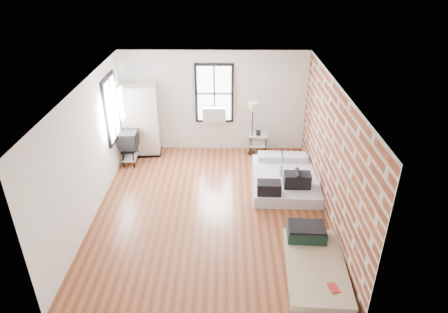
{
  "coord_description": "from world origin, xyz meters",
  "views": [
    {
      "loc": [
        0.36,
        -7.27,
        5.17
      ],
      "look_at": [
        0.29,
        0.3,
        1.15
      ],
      "focal_mm": 32.0,
      "sensor_mm": 36.0,
      "label": 1
    }
  ],
  "objects_px": {
    "wardrobe": "(140,121)",
    "floor_lamp": "(253,110)",
    "mattress_bare": "(313,258)",
    "mattress_main": "(285,179)",
    "side_table": "(258,138)",
    "tv_stand": "(129,141)"
  },
  "relations": [
    {
      "from": "floor_lamp",
      "to": "tv_stand",
      "type": "xyz_separation_m",
      "value": [
        -3.24,
        -0.54,
        -0.65
      ]
    },
    {
      "from": "mattress_bare",
      "to": "floor_lamp",
      "type": "bearing_deg",
      "value": 105.33
    },
    {
      "from": "side_table",
      "to": "floor_lamp",
      "type": "bearing_deg",
      "value": -158.73
    },
    {
      "from": "tv_stand",
      "to": "side_table",
      "type": "bearing_deg",
      "value": 10.2
    },
    {
      "from": "floor_lamp",
      "to": "tv_stand",
      "type": "distance_m",
      "value": 3.35
    },
    {
      "from": "mattress_bare",
      "to": "side_table",
      "type": "xyz_separation_m",
      "value": [
        -0.73,
        4.42,
        0.32
      ]
    },
    {
      "from": "side_table",
      "to": "floor_lamp",
      "type": "xyz_separation_m",
      "value": [
        -0.18,
        -0.07,
        0.85
      ]
    },
    {
      "from": "mattress_bare",
      "to": "wardrobe",
      "type": "distance_m",
      "value": 5.93
    },
    {
      "from": "side_table",
      "to": "tv_stand",
      "type": "bearing_deg",
      "value": -169.86
    },
    {
      "from": "mattress_bare",
      "to": "floor_lamp",
      "type": "relative_size",
      "value": 1.34
    },
    {
      "from": "wardrobe",
      "to": "floor_lamp",
      "type": "distance_m",
      "value": 3.04
    },
    {
      "from": "tv_stand",
      "to": "mattress_main",
      "type": "bearing_deg",
      "value": -15.66
    },
    {
      "from": "floor_lamp",
      "to": "mattress_bare",
      "type": "bearing_deg",
      "value": -78.22
    },
    {
      "from": "mattress_main",
      "to": "floor_lamp",
      "type": "bearing_deg",
      "value": 115.37
    },
    {
      "from": "mattress_main",
      "to": "side_table",
      "type": "xyz_separation_m",
      "value": [
        -0.54,
        1.73,
        0.26
      ]
    },
    {
      "from": "side_table",
      "to": "floor_lamp",
      "type": "height_order",
      "value": "floor_lamp"
    },
    {
      "from": "mattress_main",
      "to": "mattress_bare",
      "type": "bearing_deg",
      "value": -83.92
    },
    {
      "from": "mattress_main",
      "to": "mattress_bare",
      "type": "relative_size",
      "value": 1.05
    },
    {
      "from": "side_table",
      "to": "wardrobe",
      "type": "bearing_deg",
      "value": -178.75
    },
    {
      "from": "mattress_bare",
      "to": "mattress_main",
      "type": "bearing_deg",
      "value": 97.63
    },
    {
      "from": "mattress_main",
      "to": "floor_lamp",
      "type": "relative_size",
      "value": 1.4
    },
    {
      "from": "floor_lamp",
      "to": "wardrobe",
      "type": "bearing_deg",
      "value": -180.0
    }
  ]
}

